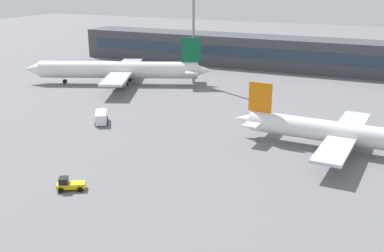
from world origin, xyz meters
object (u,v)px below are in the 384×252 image
(service_van_white, at_px, (101,117))
(airplane_mid, at_px, (352,135))
(baggage_tug_yellow, at_px, (69,184))
(floodlight_tower_west, at_px, (194,16))
(airplane_far, at_px, (117,70))

(service_van_white, bearing_deg, airplane_mid, 4.10)
(baggage_tug_yellow, bearing_deg, floodlight_tower_west, 99.75)
(baggage_tug_yellow, distance_m, floodlight_tower_west, 66.43)
(airplane_mid, relative_size, service_van_white, 7.12)
(baggage_tug_yellow, distance_m, service_van_white, 28.75)
(airplane_far, relative_size, floodlight_tower_west, 1.54)
(floodlight_tower_west, bearing_deg, service_van_white, -92.83)
(service_van_white, xyz_separation_m, floodlight_tower_west, (1.87, 37.81, 15.65))
(airplane_mid, bearing_deg, floodlight_tower_west, 140.66)
(service_van_white, distance_m, floodlight_tower_west, 40.96)
(floodlight_tower_west, bearing_deg, airplane_mid, -39.34)
(airplane_mid, distance_m, baggage_tug_yellow, 42.70)
(airplane_mid, xyz_separation_m, service_van_white, (-44.15, -3.16, -1.81))
(airplane_far, relative_size, baggage_tug_yellow, 11.69)
(baggage_tug_yellow, xyz_separation_m, floodlight_tower_west, (-10.92, 63.55, 15.96))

